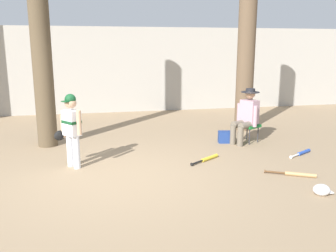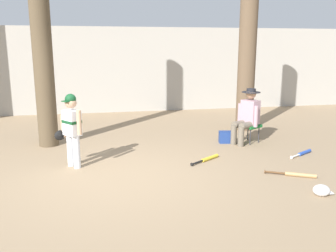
{
  "view_description": "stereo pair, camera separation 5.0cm",
  "coord_description": "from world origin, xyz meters",
  "px_view_note": "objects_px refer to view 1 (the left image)",
  "views": [
    {
      "loc": [
        -0.32,
        -5.53,
        2.08
      ],
      "look_at": [
        0.91,
        0.35,
        0.75
      ],
      "focal_mm": 38.24,
      "sensor_mm": 36.0,
      "label": 1
    },
    {
      "loc": [
        -0.27,
        -5.54,
        2.08
      ],
      "look_at": [
        0.91,
        0.35,
        0.75
      ],
      "focal_mm": 38.24,
      "sensor_mm": 36.0,
      "label": 2
    }
  ],
  "objects_px": {
    "tree_near_player": "(40,33)",
    "bat_wood_tan": "(296,174)",
    "folding_stool": "(249,126)",
    "bat_yellow_trainer": "(208,159)",
    "young_ballplayer": "(71,126)",
    "batting_helmet_white": "(322,190)",
    "seated_spectator": "(246,114)",
    "handbag_beside_stool": "(226,137)",
    "bat_blue_youth": "(302,153)",
    "tree_behind_spectator": "(246,55)"
  },
  "relations": [
    {
      "from": "seated_spectator",
      "to": "batting_helmet_white",
      "type": "distance_m",
      "value": 2.95
    },
    {
      "from": "handbag_beside_stool",
      "to": "bat_wood_tan",
      "type": "xyz_separation_m",
      "value": [
        0.37,
        -2.24,
        -0.1
      ]
    },
    {
      "from": "tree_behind_spectator",
      "to": "batting_helmet_white",
      "type": "xyz_separation_m",
      "value": [
        -0.59,
        -4.18,
        -1.82
      ]
    },
    {
      "from": "tree_near_player",
      "to": "handbag_beside_stool",
      "type": "bearing_deg",
      "value": -8.52
    },
    {
      "from": "tree_behind_spectator",
      "to": "batting_helmet_white",
      "type": "bearing_deg",
      "value": -98.05
    },
    {
      "from": "young_ballplayer",
      "to": "handbag_beside_stool",
      "type": "xyz_separation_m",
      "value": [
        3.25,
        1.01,
        -0.61
      ]
    },
    {
      "from": "seated_spectator",
      "to": "bat_yellow_trainer",
      "type": "distance_m",
      "value": 1.69
    },
    {
      "from": "tree_behind_spectator",
      "to": "seated_spectator",
      "type": "height_order",
      "value": "tree_behind_spectator"
    },
    {
      "from": "seated_spectator",
      "to": "folding_stool",
      "type": "bearing_deg",
      "value": 27.82
    },
    {
      "from": "seated_spectator",
      "to": "bat_yellow_trainer",
      "type": "height_order",
      "value": "seated_spectator"
    },
    {
      "from": "tree_near_player",
      "to": "folding_stool",
      "type": "distance_m",
      "value": 4.82
    },
    {
      "from": "seated_spectator",
      "to": "bat_blue_youth",
      "type": "height_order",
      "value": "seated_spectator"
    },
    {
      "from": "tree_near_player",
      "to": "young_ballplayer",
      "type": "distance_m",
      "value": 2.34
    },
    {
      "from": "folding_stool",
      "to": "handbag_beside_stool",
      "type": "relative_size",
      "value": 1.59
    },
    {
      "from": "bat_wood_tan",
      "to": "bat_blue_youth",
      "type": "distance_m",
      "value": 1.34
    },
    {
      "from": "seated_spectator",
      "to": "handbag_beside_stool",
      "type": "height_order",
      "value": "seated_spectator"
    },
    {
      "from": "seated_spectator",
      "to": "batting_helmet_white",
      "type": "bearing_deg",
      "value": -91.87
    },
    {
      "from": "tree_behind_spectator",
      "to": "seated_spectator",
      "type": "xyz_separation_m",
      "value": [
        -0.5,
        -1.29,
        -1.25
      ]
    },
    {
      "from": "tree_near_player",
      "to": "bat_wood_tan",
      "type": "bearing_deg",
      "value": -33.68
    },
    {
      "from": "young_ballplayer",
      "to": "handbag_beside_stool",
      "type": "distance_m",
      "value": 3.45
    },
    {
      "from": "bat_yellow_trainer",
      "to": "folding_stool",
      "type": "bearing_deg",
      "value": 39.73
    },
    {
      "from": "tree_near_player",
      "to": "handbag_beside_stool",
      "type": "distance_m",
      "value": 4.48
    },
    {
      "from": "batting_helmet_white",
      "to": "bat_yellow_trainer",
      "type": "bearing_deg",
      "value": 120.72
    },
    {
      "from": "tree_behind_spectator",
      "to": "batting_helmet_white",
      "type": "height_order",
      "value": "tree_behind_spectator"
    },
    {
      "from": "bat_wood_tan",
      "to": "tree_behind_spectator",
      "type": "bearing_deg",
      "value": 81.15
    },
    {
      "from": "handbag_beside_stool",
      "to": "batting_helmet_white",
      "type": "bearing_deg",
      "value": -83.97
    },
    {
      "from": "tree_near_player",
      "to": "batting_helmet_white",
      "type": "height_order",
      "value": "tree_near_player"
    },
    {
      "from": "folding_stool",
      "to": "bat_wood_tan",
      "type": "height_order",
      "value": "folding_stool"
    },
    {
      "from": "tree_near_player",
      "to": "bat_wood_tan",
      "type": "distance_m",
      "value": 5.58
    },
    {
      "from": "folding_stool",
      "to": "batting_helmet_white",
      "type": "relative_size",
      "value": 1.89
    },
    {
      "from": "handbag_beside_stool",
      "to": "bat_wood_tan",
      "type": "bearing_deg",
      "value": -80.48
    },
    {
      "from": "folding_stool",
      "to": "bat_yellow_trainer",
      "type": "distance_m",
      "value": 1.71
    },
    {
      "from": "tree_near_player",
      "to": "batting_helmet_white",
      "type": "distance_m",
      "value": 5.94
    },
    {
      "from": "young_ballplayer",
      "to": "seated_spectator",
      "type": "distance_m",
      "value": 3.77
    },
    {
      "from": "tree_near_player",
      "to": "seated_spectator",
      "type": "relative_size",
      "value": 4.45
    },
    {
      "from": "folding_stool",
      "to": "batting_helmet_white",
      "type": "xyz_separation_m",
      "value": [
        -0.18,
        -2.94,
        -0.29
      ]
    },
    {
      "from": "tree_near_player",
      "to": "bat_wood_tan",
      "type": "xyz_separation_m",
      "value": [
        4.22,
        -2.81,
        -2.33
      ]
    },
    {
      "from": "handbag_beside_stool",
      "to": "bat_wood_tan",
      "type": "height_order",
      "value": "handbag_beside_stool"
    },
    {
      "from": "tree_near_player",
      "to": "bat_yellow_trainer",
      "type": "bearing_deg",
      "value": -29.19
    },
    {
      "from": "folding_stool",
      "to": "bat_yellow_trainer",
      "type": "bearing_deg",
      "value": -140.27
    },
    {
      "from": "bat_wood_tan",
      "to": "batting_helmet_white",
      "type": "bearing_deg",
      "value": -94.42
    },
    {
      "from": "bat_wood_tan",
      "to": "batting_helmet_white",
      "type": "xyz_separation_m",
      "value": [
        -0.06,
        -0.76,
        0.04
      ]
    },
    {
      "from": "seated_spectator",
      "to": "bat_blue_youth",
      "type": "xyz_separation_m",
      "value": [
        0.75,
        -1.05,
        -0.61
      ]
    },
    {
      "from": "batting_helmet_white",
      "to": "bat_wood_tan",
      "type": "bearing_deg",
      "value": 85.58
    },
    {
      "from": "handbag_beside_stool",
      "to": "bat_blue_youth",
      "type": "height_order",
      "value": "handbag_beside_stool"
    },
    {
      "from": "folding_stool",
      "to": "bat_blue_youth",
      "type": "relative_size",
      "value": 0.84
    },
    {
      "from": "tree_behind_spectator",
      "to": "batting_helmet_white",
      "type": "distance_m",
      "value": 4.59
    },
    {
      "from": "young_ballplayer",
      "to": "folding_stool",
      "type": "relative_size",
      "value": 2.41
    },
    {
      "from": "folding_stool",
      "to": "seated_spectator",
      "type": "distance_m",
      "value": 0.29
    },
    {
      "from": "seated_spectator",
      "to": "bat_blue_youth",
      "type": "distance_m",
      "value": 1.43
    }
  ]
}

